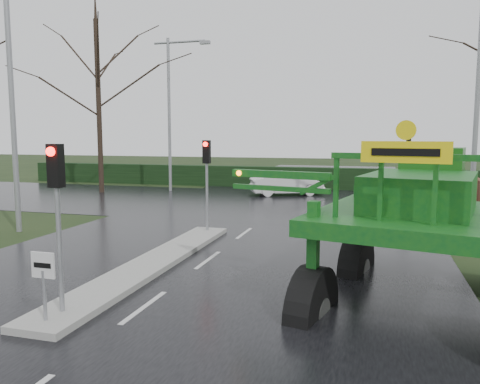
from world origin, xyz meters
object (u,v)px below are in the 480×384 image
(keep_left_sign, at_px, (43,275))
(white_sedan, at_px, (286,195))
(traffic_signal_near, at_px, (57,192))
(street_light_left_near, at_px, (17,73))
(street_light_right, at_px, (470,77))
(street_light_left_far, at_px, (173,101))
(traffic_signal_far, at_px, (408,155))
(crop_sprayer, at_px, (318,201))
(traffic_signal_mid, at_px, (207,166))

(keep_left_sign, xyz_separation_m, white_sedan, (0.73, 21.36, -1.06))
(traffic_signal_near, height_order, street_light_left_near, street_light_left_near)
(white_sedan, bearing_deg, street_light_right, -156.87)
(traffic_signal_near, distance_m, street_light_left_far, 22.37)
(traffic_signal_far, xyz_separation_m, crop_sprayer, (-2.95, -19.04, -0.25))
(street_light_left_near, height_order, white_sedan, street_light_left_near)
(street_light_left_far, xyz_separation_m, crop_sprayer, (11.75, -19.03, -3.65))
(traffic_signal_mid, bearing_deg, keep_left_sign, -90.00)
(crop_sprayer, bearing_deg, traffic_signal_far, 93.85)
(traffic_signal_mid, bearing_deg, white_sedan, 86.61)
(traffic_signal_far, height_order, street_light_left_far, street_light_left_far)
(street_light_right, height_order, white_sedan, street_light_right)
(traffic_signal_near, bearing_deg, street_light_right, 53.87)
(keep_left_sign, bearing_deg, street_light_left_far, 107.78)
(traffic_signal_far, height_order, street_light_left_near, street_light_left_near)
(keep_left_sign, height_order, street_light_left_far, street_light_left_far)
(traffic_signal_far, relative_size, street_light_right, 0.35)
(keep_left_sign, bearing_deg, traffic_signal_near, 90.00)
(keep_left_sign, relative_size, street_light_right, 0.14)
(street_light_right, bearing_deg, traffic_signal_mid, -154.60)
(traffic_signal_near, xyz_separation_m, white_sedan, (0.73, 20.87, -2.59))
(keep_left_sign, height_order, traffic_signal_mid, traffic_signal_mid)
(traffic_signal_far, height_order, crop_sprayer, crop_sprayer)
(street_light_left_near, distance_m, white_sedan, 16.92)
(keep_left_sign, relative_size, crop_sprayer, 0.16)
(street_light_left_far, distance_m, white_sedan, 9.70)
(crop_sprayer, bearing_deg, traffic_signal_near, -145.14)
(traffic_signal_mid, distance_m, street_light_right, 11.05)
(keep_left_sign, distance_m, traffic_signal_mid, 9.12)
(keep_left_sign, height_order, street_light_left_near, street_light_left_near)
(keep_left_sign, relative_size, traffic_signal_far, 0.38)
(keep_left_sign, bearing_deg, street_light_right, 54.88)
(keep_left_sign, relative_size, white_sedan, 0.30)
(traffic_signal_mid, relative_size, white_sedan, 0.78)
(white_sedan, bearing_deg, traffic_signal_far, -113.78)
(traffic_signal_far, xyz_separation_m, white_sedan, (-7.07, -0.15, -2.59))
(crop_sprayer, bearing_deg, white_sedan, 114.95)
(keep_left_sign, bearing_deg, traffic_signal_mid, 90.00)
(traffic_signal_near, xyz_separation_m, traffic_signal_far, (7.80, 21.02, 0.00))
(street_light_left_near, bearing_deg, traffic_signal_far, 43.63)
(keep_left_sign, bearing_deg, white_sedan, 88.04)
(traffic_signal_mid, bearing_deg, traffic_signal_far, 58.07)
(traffic_signal_mid, distance_m, traffic_signal_far, 14.75)
(traffic_signal_mid, relative_size, street_light_right, 0.35)
(traffic_signal_near, height_order, crop_sprayer, crop_sprayer)
(traffic_signal_far, relative_size, street_light_left_near, 0.35)
(traffic_signal_far, relative_size, street_light_left_far, 0.35)
(traffic_signal_mid, distance_m, street_light_left_near, 7.83)
(traffic_signal_near, xyz_separation_m, street_light_left_near, (-6.89, 7.01, 3.40))
(traffic_signal_mid, xyz_separation_m, street_light_right, (9.49, 4.51, 3.40))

